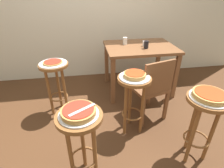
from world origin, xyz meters
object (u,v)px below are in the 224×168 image
at_px(stool_leftside, 133,93).
at_px(stool_middle, 203,116).
at_px(serving_plate_middle, 209,98).
at_px(condiment_shaker, 144,43).
at_px(pizza_leftside, 135,75).
at_px(serving_plate_rear, 53,63).
at_px(pizza_rear, 53,62).
at_px(dining_table, 140,53).
at_px(pizza_server_knife, 82,110).
at_px(serving_plate_foreground, 79,114).
at_px(pizza_foreground, 78,111).
at_px(cup_near_edge, 146,45).
at_px(stool_foreground, 81,134).
at_px(stool_rear, 56,78).
at_px(serving_plate_leftside, 135,77).
at_px(cup_far_edge, 125,41).
at_px(wooden_chair, 151,87).
at_px(pizza_middle, 210,95).

bearing_deg(stool_leftside, stool_middle, -42.26).
bearing_deg(serving_plate_middle, condiment_shaker, 95.14).
xyz_separation_m(pizza_leftside, serving_plate_rear, (-0.90, 0.52, -0.03)).
relative_size(stool_middle, pizza_rear, 3.05).
relative_size(pizza_rear, dining_table, 0.22).
bearing_deg(serving_plate_middle, pizza_server_knife, -176.27).
relative_size(serving_plate_foreground, pizza_foreground, 1.15).
xyz_separation_m(stool_middle, cup_near_edge, (-0.13, 1.31, 0.29)).
height_order(stool_foreground, stool_rear, same).
height_order(stool_middle, condiment_shaker, condiment_shaker).
bearing_deg(serving_plate_rear, stool_leftside, -30.32).
height_order(serving_plate_leftside, condiment_shaker, condiment_shaker).
bearing_deg(serving_plate_rear, cup_far_edge, 27.85).
relative_size(serving_plate_foreground, pizza_server_knife, 1.39).
height_order(dining_table, cup_far_edge, cup_far_edge).
bearing_deg(wooden_chair, condiment_shaker, 81.00).
distance_m(stool_foreground, stool_rear, 1.10).
xyz_separation_m(stool_leftside, wooden_chair, (0.28, 0.19, -0.06)).
bearing_deg(cup_far_edge, wooden_chair, -80.52).
distance_m(pizza_middle, cup_far_edge, 1.60).
distance_m(serving_plate_middle, serving_plate_rear, 1.74).
bearing_deg(pizza_leftside, serving_plate_middle, -42.26).
bearing_deg(cup_far_edge, serving_plate_rear, -152.15).
distance_m(serving_plate_leftside, pizza_server_knife, 0.78).
height_order(serving_plate_rear, cup_far_edge, cup_far_edge).
distance_m(serving_plate_foreground, pizza_rear, 1.10).
bearing_deg(stool_middle, condiment_shaker, 95.14).
bearing_deg(pizza_server_knife, cup_near_edge, 23.55).
distance_m(stool_middle, pizza_rear, 1.76).
distance_m(dining_table, cup_far_edge, 0.29).
distance_m(stool_middle, pizza_middle, 0.23).
bearing_deg(stool_rear, serving_plate_middle, -35.19).
height_order(pizza_middle, serving_plate_rear, pizza_middle).
bearing_deg(cup_far_edge, dining_table, -29.21).
relative_size(serving_plate_foreground, pizza_middle, 1.05).
bearing_deg(serving_plate_leftside, pizza_server_knife, -134.88).
relative_size(serving_plate_leftside, cup_near_edge, 3.00).
xyz_separation_m(pizza_foreground, pizza_middle, (1.11, 0.05, 0.00)).
relative_size(serving_plate_foreground, stool_middle, 0.42).
bearing_deg(pizza_server_knife, pizza_middle, -28.18).
bearing_deg(serving_plate_foreground, serving_plate_middle, 2.59).
xyz_separation_m(serving_plate_middle, cup_far_edge, (-0.39, 1.55, 0.08)).
bearing_deg(condiment_shaker, pizza_foreground, -123.72).
bearing_deg(cup_far_edge, cup_near_edge, -42.96).
bearing_deg(dining_table, stool_foreground, -122.07).
bearing_deg(pizza_leftside, pizza_foreground, -137.46).
relative_size(stool_leftside, serving_plate_leftside, 2.21).
bearing_deg(pizza_foreground, serving_plate_leftside, 42.54).
height_order(pizza_middle, serving_plate_leftside, pizza_middle).
xyz_separation_m(stool_middle, stool_rear, (-1.42, 1.00, 0.00)).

